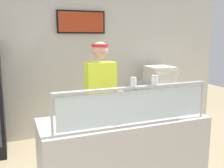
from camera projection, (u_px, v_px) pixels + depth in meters
The scene contains 10 objects.
shop_rear_unit at pixel (75, 62), 4.75m from camera, with size 6.21×0.13×2.70m.
serving_counter at pixel (123, 158), 2.90m from camera, with size 1.81×0.69×0.95m, color #BCB7B2.
sneeze_guard at pixel (136, 101), 2.51m from camera, with size 1.64×0.06×0.40m.
pizza_tray at pixel (109, 116), 2.81m from camera, with size 0.50×0.50×0.04m.
pizza_server at pixel (108, 115), 2.78m from camera, with size 0.07×0.28×0.01m, color #ADAFB7.
parmesan_shaker at pixel (133, 83), 2.46m from camera, with size 0.06×0.06×0.09m.
pepper_flake_shaker at pixel (155, 81), 2.55m from camera, with size 0.06×0.06×0.10m.
worker_figure at pixel (101, 100), 3.38m from camera, with size 0.41×0.50×1.76m.
prep_shelf at pixel (159, 107), 5.02m from camera, with size 0.70×0.55×0.95m, color #B7BABF.
pizza_box_stack at pixel (160, 75), 4.90m from camera, with size 0.51×0.50×0.32m.
Camera 1 is at (-0.21, -2.12, 1.83)m, focal length 41.41 mm.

